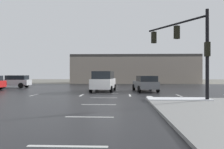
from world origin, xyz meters
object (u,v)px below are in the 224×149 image
object	(u,v)px
traffic_signal_mast	(187,42)
suv_white	(103,81)
sedan_grey	(146,83)
sedan_silver	(13,81)

from	to	relation	value
traffic_signal_mast	suv_white	xyz separation A→B (m)	(-6.34, 7.34, -2.94)
sedan_grey	suv_white	bearing A→B (deg)	83.88
sedan_grey	traffic_signal_mast	bearing A→B (deg)	-170.67
traffic_signal_mast	sedan_grey	xyz separation A→B (m)	(-2.11, 7.38, -3.17)
suv_white	traffic_signal_mast	bearing A→B (deg)	-134.85
suv_white	sedan_grey	world-z (taller)	suv_white
suv_white	sedan_silver	xyz separation A→B (m)	(-12.02, 6.05, -0.24)
traffic_signal_mast	sedan_silver	distance (m)	22.95
traffic_signal_mast	suv_white	world-z (taller)	traffic_signal_mast
suv_white	sedan_grey	distance (m)	4.24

